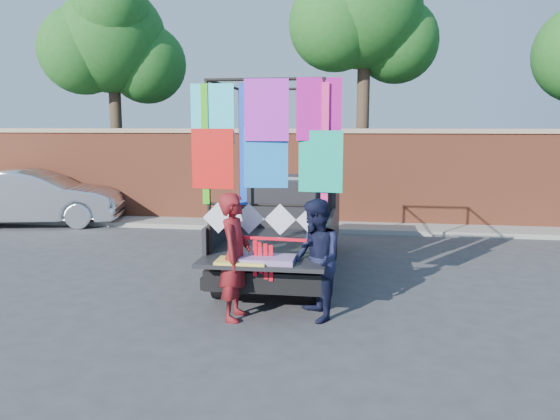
# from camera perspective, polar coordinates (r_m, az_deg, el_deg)

# --- Properties ---
(ground) EXTENTS (90.00, 90.00, 0.00)m
(ground) POSITION_cam_1_polar(r_m,az_deg,el_deg) (8.34, 1.14, -10.06)
(ground) COLOR #38383A
(ground) RESTS_ON ground
(brick_wall) EXTENTS (30.00, 0.45, 2.61)m
(brick_wall) POSITION_cam_1_polar(r_m,az_deg,el_deg) (14.92, 4.64, 3.54)
(brick_wall) COLOR #9B492D
(brick_wall) RESTS_ON ground
(curb) EXTENTS (30.00, 1.20, 0.12)m
(curb) POSITION_cam_1_polar(r_m,az_deg,el_deg) (14.41, 4.39, -1.73)
(curb) COLOR gray
(curb) RESTS_ON ground
(tree_left) EXTENTS (4.20, 3.30, 7.05)m
(tree_left) POSITION_cam_1_polar(r_m,az_deg,el_deg) (17.78, -17.16, 16.29)
(tree_left) COLOR #38281C
(tree_left) RESTS_ON ground
(tree_mid) EXTENTS (4.20, 3.30, 7.73)m
(tree_mid) POSITION_cam_1_polar(r_m,az_deg,el_deg) (16.22, 8.96, 19.40)
(tree_mid) COLOR #38281C
(tree_mid) RESTS_ON ground
(pickup_truck) EXTENTS (2.12, 5.33, 3.35)m
(pickup_truck) POSITION_cam_1_polar(r_m,az_deg,el_deg) (10.44, 0.93, -1.41)
(pickup_truck) COLOR black
(pickup_truck) RESTS_ON ground
(sedan) EXTENTS (4.82, 2.59, 1.51)m
(sedan) POSITION_cam_1_polar(r_m,az_deg,el_deg) (16.23, -24.21, 1.19)
(sedan) COLOR silver
(sedan) RESTS_ON ground
(woman) EXTENTS (0.45, 0.67, 1.79)m
(woman) POSITION_cam_1_polar(r_m,az_deg,el_deg) (7.64, -4.73, -4.88)
(woman) COLOR maroon
(woman) RESTS_ON ground
(man) EXTENTS (0.91, 1.01, 1.71)m
(man) POSITION_cam_1_polar(r_m,az_deg,el_deg) (7.61, 3.74, -5.24)
(man) COLOR black
(man) RESTS_ON ground
(streamer_bundle) EXTENTS (0.89, 0.12, 0.62)m
(streamer_bundle) POSITION_cam_1_polar(r_m,az_deg,el_deg) (7.59, -1.25, -4.37)
(streamer_bundle) COLOR red
(streamer_bundle) RESTS_ON ground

